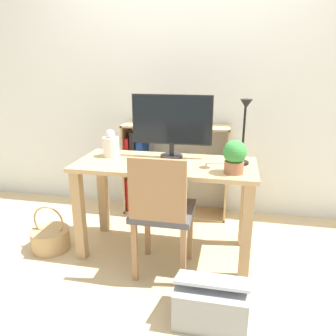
% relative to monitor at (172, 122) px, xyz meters
% --- Properties ---
extents(ground_plane, '(10.00, 10.00, 0.00)m').
position_rel_monitor_xyz_m(ground_plane, '(-0.02, -0.16, -0.99)').
color(ground_plane, '#CCB284').
extents(wall_back, '(8.00, 0.05, 2.60)m').
position_rel_monitor_xyz_m(wall_back, '(-0.02, 0.72, 0.31)').
color(wall_back, silver).
rests_on(wall_back, ground_plane).
extents(desk, '(1.29, 0.56, 0.72)m').
position_rel_monitor_xyz_m(desk, '(-0.02, -0.16, -0.42)').
color(desk, tan).
rests_on(desk, ground_plane).
extents(monitor, '(0.60, 0.17, 0.47)m').
position_rel_monitor_xyz_m(monitor, '(0.00, 0.00, 0.00)').
color(monitor, '#232326').
rests_on(monitor, desk).
extents(keyboard, '(0.37, 0.13, 0.02)m').
position_rel_monitor_xyz_m(keyboard, '(-0.03, -0.18, -0.26)').
color(keyboard, '#B2B2B7').
rests_on(keyboard, desk).
extents(vase, '(0.12, 0.12, 0.21)m').
position_rel_monitor_xyz_m(vase, '(-0.46, -0.08, -0.18)').
color(vase, silver).
rests_on(vase, desk).
extents(desk_lamp, '(0.10, 0.19, 0.46)m').
position_rel_monitor_xyz_m(desk_lamp, '(0.52, -0.13, 0.01)').
color(desk_lamp, black).
rests_on(desk_lamp, desk).
extents(potted_plant, '(0.15, 0.15, 0.22)m').
position_rel_monitor_xyz_m(potted_plant, '(0.47, -0.30, -0.15)').
color(potted_plant, '#9E6647').
rests_on(potted_plant, desk).
extents(chair, '(0.40, 0.40, 0.87)m').
position_rel_monitor_xyz_m(chair, '(0.02, -0.45, -0.51)').
color(chair, '#4C4C51').
rests_on(chair, ground_plane).
extents(bookshelf, '(0.98, 0.28, 0.87)m').
position_rel_monitor_xyz_m(bookshelf, '(-0.25, 0.54, -0.61)').
color(bookshelf, tan).
rests_on(bookshelf, ground_plane).
extents(basket, '(0.30, 0.30, 0.36)m').
position_rel_monitor_xyz_m(basket, '(-0.91, -0.31, -0.90)').
color(basket, tan).
rests_on(basket, ground_plane).
extents(storage_box, '(0.41, 0.30, 0.29)m').
position_rel_monitor_xyz_m(storage_box, '(0.39, -0.83, -0.87)').
color(storage_box, '#999EA3').
rests_on(storage_box, ground_plane).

